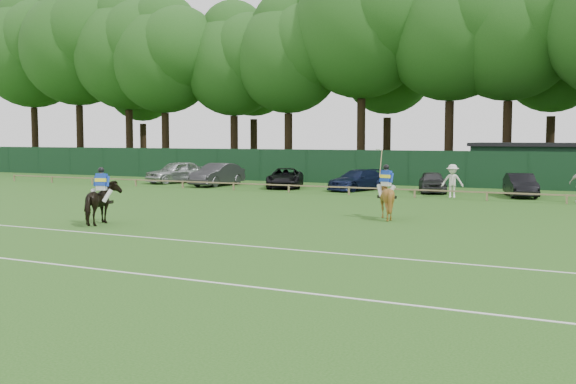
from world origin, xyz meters
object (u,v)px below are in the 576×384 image
Objects in this scene: horse_dark at (102,203)px; sedan_navy at (358,180)px; sedan_grey at (217,175)px; utility_shed at (535,165)px; estate_black at (521,185)px; suv_black at (285,178)px; sedan_silver at (177,172)px; spectator_left at (452,181)px; horse_chestnut at (386,198)px; hatch_grey at (432,182)px.

sedan_navy is (2.89, 20.47, -0.18)m from horse_dark.
sedan_grey is 0.57× the size of utility_shed.
suv_black is at bearing 162.31° from estate_black.
sedan_navy is at bearing -20.21° from suv_black.
sedan_silver is 2.57× the size of spectator_left.
utility_shed reaches higher than estate_black.
sedan_navy is (-6.48, 13.70, -0.21)m from horse_chestnut.
utility_shed is at bearing 60.09° from sedan_navy.
horse_chestnut is 0.37× the size of suv_black.
spectator_left is at bearing 12.39° from sedan_silver.
suv_black is 1.17× the size of estate_black.
horse_dark is 20.67m from sedan_navy.
sedan_navy is at bearing 4.55° from sedan_grey.
horse_dark is 24.12m from sedan_silver.
utility_shed is at bearing 39.91° from hatch_grey.
hatch_grey is 2.07× the size of spectator_left.
sedan_silver reaches higher than sedan_grey.
horse_dark is 0.42× the size of suv_black.
sedan_silver is 21.50m from spectator_left.
sedan_silver reaches higher than estate_black.
utility_shed is at bearing 74.21° from estate_black.
horse_chestnut is 21.31m from sedan_grey.
horse_dark reaches higher than suv_black.
suv_black is (-2.28, 20.36, -0.19)m from horse_dark.
horse_dark is 0.52× the size of hatch_grey.
utility_shed reaches higher than spectator_left.
horse_chestnut is 0.21× the size of utility_shed.
horse_chestnut is 11.30m from spectator_left.
sedan_grey is 1.04× the size of sedan_navy.
horse_dark is 1.07× the size of spectator_left.
sedan_silver is 19.41m from hatch_grey.
horse_chestnut reaches higher than sedan_navy.
horse_chestnut reaches higher than sedan_silver.
horse_chestnut is at bearing -45.79° from sedan_navy.
sedan_silver is at bearing 157.78° from spectator_left.
estate_black reaches higher than hatch_grey.
horse_chestnut is at bearing -13.69° from sedan_silver.
suv_black is 0.57× the size of utility_shed.
sedan_silver reaches higher than hatch_grey.
sedan_silver is 9.50m from suv_black.
sedan_navy reaches higher than suv_black.
utility_shed reaches higher than horse_dark.
horse_chestnut reaches higher than suv_black.
sedan_silver reaches higher than sedan_navy.
spectator_left reaches higher than suv_black.
sedan_grey is 2.55× the size of spectator_left.
sedan_navy is at bearing 166.99° from hatch_grey.
spectator_left is (11.82, -2.28, 0.28)m from suv_black.
hatch_grey is at bearing -128.23° from horse_dark.
horse_dark reaches higher than hatch_grey.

